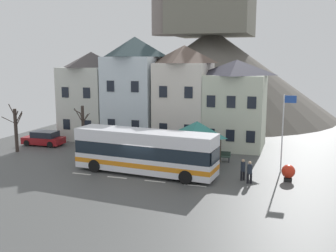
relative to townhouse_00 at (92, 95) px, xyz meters
The scene contains 18 objects.
ground_plane 17.18m from the townhouse_00, 48.81° to the right, with size 40.00×60.00×0.07m.
townhouse_00 is the anchor object (origin of this frame).
townhouse_01 5.38m from the townhouse_00, ahead, with size 5.28×6.52×11.04m.
townhouse_02 10.87m from the townhouse_00, ahead, with size 5.05×5.88×10.08m.
townhouse_03 16.16m from the townhouse_00, ahead, with size 5.58×5.90×8.66m.
hilltop_castle 23.58m from the townhouse_00, 67.63° to the left, with size 37.85×37.85×22.11m.
transit_bus 16.47m from the townhouse_00, 47.28° to the right, with size 11.33×3.37×3.35m.
bus_shelter 16.53m from the townhouse_00, 30.36° to the right, with size 3.60×3.60×3.71m.
parked_car_00 7.47m from the townhouse_00, 113.61° to the right, with size 4.15×2.11×1.45m.
parked_car_01 14.17m from the townhouse_00, 21.78° to the right, with size 4.37×2.21×1.30m.
parked_car_02 8.87m from the townhouse_00, 44.39° to the right, with size 4.18×2.21×1.25m.
pedestrian_00 21.85m from the townhouse_00, 31.46° to the right, with size 0.33×0.33×1.58m.
pedestrian_01 22.63m from the townhouse_00, 32.07° to the right, with size 0.38×0.35×1.64m.
public_bench 17.59m from the townhouse_00, 22.19° to the right, with size 1.75×0.48×0.87m.
flagpole 22.55m from the townhouse_00, 21.30° to the right, with size 0.95×0.10×6.07m.
harbour_buoy 24.22m from the townhouse_00, 25.87° to the right, with size 0.97×0.97×1.22m.
bare_tree_00 8.70m from the townhouse_00, 67.25° to the right, with size 1.64×1.58×4.49m.
bare_tree_01 9.87m from the townhouse_00, 109.74° to the right, with size 1.87×1.50×4.54m.
Camera 1 is at (10.75, -26.29, 8.69)m, focal length 41.48 mm.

